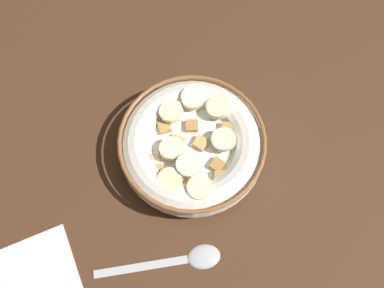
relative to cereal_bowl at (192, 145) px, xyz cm
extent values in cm
cube|color=#472B19|center=(-0.01, 0.00, -3.52)|extent=(124.88, 124.88, 2.00)
cylinder|color=silver|center=(-0.01, 0.00, -2.22)|extent=(10.70, 10.70, 0.60)
torus|color=silver|center=(-0.01, 0.00, -0.25)|extent=(19.45, 19.45, 4.56)
torus|color=brown|center=(-0.01, 0.00, 1.73)|extent=(19.47, 19.47, 0.60)
cylinder|color=white|center=(-0.01, 0.00, 0.25)|extent=(16.72, 16.72, 0.40)
cube|color=tan|center=(0.20, -6.81, 0.89)|extent=(2.14, 2.10, 0.88)
cube|color=#AD7F42|center=(-1.77, 4.14, 0.91)|extent=(2.26, 2.24, 0.85)
cube|color=#AD7F42|center=(-1.00, -2.27, 0.84)|extent=(2.15, 2.16, 0.76)
cube|color=#B78947|center=(2.40, -3.58, 0.78)|extent=(1.80, 1.85, 0.89)
cube|color=#AD7F42|center=(-3.62, 1.40, 0.76)|extent=(1.70, 1.66, 0.83)
cube|color=tan|center=(6.49, 0.10, 1.01)|extent=(2.04, 2.08, 0.88)
cube|color=tan|center=(-1.05, 0.52, 1.00)|extent=(2.28, 2.28, 0.77)
cube|color=#AD7F42|center=(-5.15, 0.43, 0.93)|extent=(2.21, 2.21, 0.74)
cube|color=tan|center=(3.82, -0.06, 0.78)|extent=(2.28, 2.27, 0.79)
cube|color=tan|center=(-1.40, -6.58, 0.89)|extent=(2.36, 2.35, 0.91)
cube|color=#AD7F42|center=(-0.32, -5.26, 0.94)|extent=(2.22, 2.21, 0.83)
cube|color=#AD7F42|center=(2.82, 4.10, 0.83)|extent=(2.02, 2.02, 0.74)
cube|color=#B78947|center=(5.52, 1.92, 0.89)|extent=(1.89, 1.90, 0.75)
cube|color=tan|center=(1.70, -0.95, 0.88)|extent=(2.30, 2.30, 0.74)
cube|color=#B78947|center=(3.61, 6.36, 0.98)|extent=(2.30, 2.32, 0.86)
cube|color=tan|center=(2.06, -6.57, 0.74)|extent=(2.28, 2.28, 0.77)
cube|color=#AD7F42|center=(-1.43, 5.82, 0.98)|extent=(2.07, 2.09, 0.83)
cylinder|color=#F9EFC6|center=(2.84, 0.08, 1.70)|extent=(4.17, 4.21, 1.35)
cylinder|color=beige|center=(1.71, 6.23, 1.76)|extent=(4.08, 4.06, 1.05)
cylinder|color=#F9EFC6|center=(0.87, -4.87, 1.89)|extent=(3.60, 3.57, 1.42)
cylinder|color=#F9EFC6|center=(-3.80, 1.59, 1.86)|extent=(4.51, 4.49, 1.26)
cylinder|color=#F9EFC6|center=(1.78, 3.02, 2.14)|extent=(4.53, 4.51, 0.96)
cylinder|color=#F9EFC6|center=(-2.56, -5.54, 1.95)|extent=(3.40, 3.45, 1.06)
cylinder|color=beige|center=(4.69, 3.79, 1.65)|extent=(3.37, 3.33, 1.06)
cylinder|color=#F4EABC|center=(-5.13, -2.95, 1.79)|extent=(3.70, 3.66, 1.30)
ellipsoid|color=#B7B7BC|center=(4.31, 13.58, -2.12)|extent=(4.83, 4.02, 0.80)
cube|color=#B7B7BC|center=(12.07, 11.56, -2.34)|extent=(11.71, 3.95, 0.36)
cube|color=white|center=(26.66, 6.73, -2.37)|extent=(14.50, 8.77, 0.30)
camera|label=1|loc=(8.72, 19.90, 54.38)|focal=41.17mm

